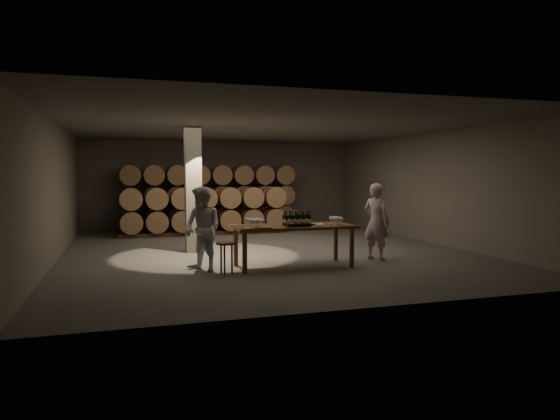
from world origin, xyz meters
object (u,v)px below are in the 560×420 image
object	(u,v)px
stool	(226,248)
person_man	(376,222)
bottle_cluster	(297,220)
person_woman	(203,229)
plate	(317,224)
tasting_table	(293,230)
notebook_near	(264,228)

from	to	relation	value
stool	person_man	world-z (taller)	person_man
bottle_cluster	person_woman	size ratio (longest dim) A/B	0.34
plate	stool	distance (m)	2.13
stool	person_woman	xyz separation A→B (m)	(-0.40, 0.42, 0.35)
tasting_table	notebook_near	distance (m)	0.91
plate	notebook_near	size ratio (longest dim) A/B	1.13
plate	stool	bearing A→B (deg)	-172.10
bottle_cluster	notebook_near	world-z (taller)	bottle_cluster
bottle_cluster	person_woman	xyz separation A→B (m)	(-2.02, 0.08, -0.14)
plate	bottle_cluster	bearing A→B (deg)	173.53
notebook_near	person_woman	xyz separation A→B (m)	(-1.17, 0.51, -0.04)
plate	notebook_near	bearing A→B (deg)	-163.79
bottle_cluster	plate	size ratio (longest dim) A/B	1.98
stool	person_man	bearing A→B (deg)	9.53
bottle_cluster	stool	world-z (taller)	bottle_cluster
plate	person_woman	size ratio (longest dim) A/B	0.17
notebook_near	person_woman	bearing A→B (deg)	167.52
person_man	stool	bearing A→B (deg)	68.70
person_man	tasting_table	bearing A→B (deg)	66.09
plate	notebook_near	world-z (taller)	notebook_near
tasting_table	notebook_near	size ratio (longest dim) A/B	9.69
person_man	person_woman	distance (m)	4.08
bottle_cluster	stool	xyz separation A→B (m)	(-1.62, -0.34, -0.49)
plate	person_woman	distance (m)	2.47
stool	person_woman	distance (m)	0.68
tasting_table	person_woman	xyz separation A→B (m)	(-1.95, 0.06, 0.08)
tasting_table	notebook_near	world-z (taller)	notebook_near
person_man	person_woman	world-z (taller)	person_man
notebook_near	stool	xyz separation A→B (m)	(-0.77, 0.09, -0.39)
stool	bottle_cluster	bearing A→B (deg)	11.84
bottle_cluster	person_woman	world-z (taller)	person_woman
notebook_near	stool	world-z (taller)	notebook_near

